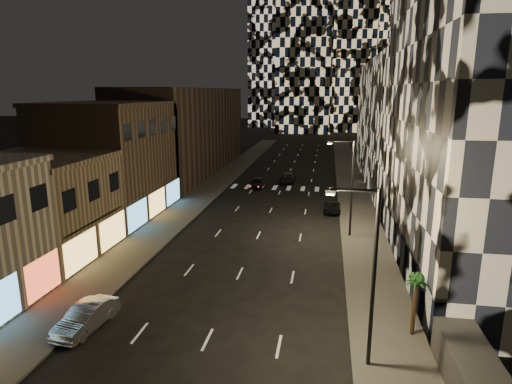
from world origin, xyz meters
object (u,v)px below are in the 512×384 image
(car_dark_oncoming, at_px, (288,177))
(car_dark_rightlane, at_px, (332,208))
(car_dark_midlane, at_px, (257,183))
(streetlight_near, at_px, (369,267))
(streetlight_far, at_px, (350,181))
(car_silver_parked, at_px, (86,317))
(palm_tree, at_px, (416,285))

(car_dark_oncoming, bearing_deg, car_dark_rightlane, 112.15)
(car_dark_midlane, height_order, car_dark_rightlane, car_dark_midlane)
(streetlight_near, xyz_separation_m, streetlight_far, (0.00, 20.00, 0.00))
(car_dark_midlane, height_order, car_dark_oncoming, car_dark_oncoming)
(streetlight_near, distance_m, car_silver_parked, 16.25)
(streetlight_near, bearing_deg, palm_tree, 47.84)
(streetlight_far, relative_size, car_dark_midlane, 2.05)
(car_dark_midlane, bearing_deg, palm_tree, -70.35)
(car_dark_rightlane, bearing_deg, car_silver_parked, -116.32)
(car_silver_parked, height_order, car_dark_rightlane, car_silver_parked)
(streetlight_near, height_order, car_silver_parked, streetlight_near)
(car_dark_oncoming, height_order, car_dark_rightlane, car_dark_oncoming)
(car_dark_oncoming, relative_size, palm_tree, 1.44)
(streetlight_far, xyz_separation_m, car_dark_midlane, (-11.85, 19.44, -4.60))
(streetlight_near, height_order, streetlight_far, same)
(car_dark_oncoming, bearing_deg, car_silver_parked, 79.70)
(palm_tree, bearing_deg, streetlight_far, 99.84)
(streetlight_far, height_order, palm_tree, streetlight_far)
(streetlight_far, bearing_deg, car_dark_oncoming, 108.09)
(car_dark_midlane, bearing_deg, streetlight_far, -61.15)
(streetlight_near, xyz_separation_m, car_dark_midlane, (-11.85, 39.44, -4.60))
(car_dark_rightlane, relative_size, palm_tree, 1.13)
(car_silver_parked, relative_size, car_dark_rightlane, 1.10)
(car_silver_parked, xyz_separation_m, car_dark_midlane, (3.70, 38.50, 0.01))
(car_silver_parked, bearing_deg, car_dark_rightlane, 69.66)
(streetlight_far, bearing_deg, car_dark_rightlane, 99.38)
(car_dark_midlane, relative_size, car_dark_rightlane, 1.08)
(streetlight_far, distance_m, car_dark_oncoming, 25.71)
(streetlight_far, bearing_deg, streetlight_near, -90.00)
(streetlight_near, xyz_separation_m, car_silver_parked, (-15.55, 0.94, -4.62))
(car_silver_parked, xyz_separation_m, palm_tree, (18.46, 2.27, 2.39))
(streetlight_near, relative_size, streetlight_far, 1.00)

